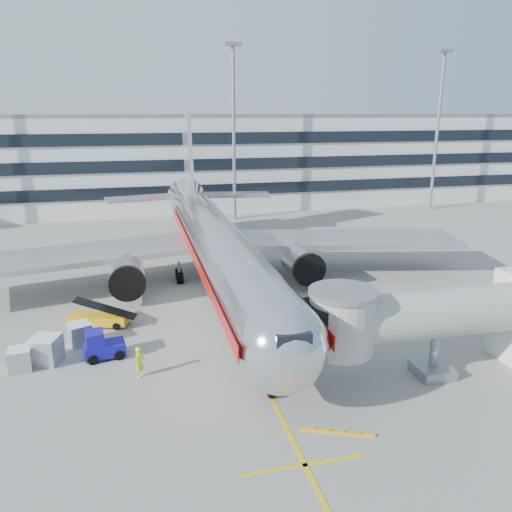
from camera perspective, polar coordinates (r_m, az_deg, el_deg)
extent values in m
plane|color=gray|center=(36.95, -1.62, -9.42)|extent=(180.00, 180.00, 0.00)
cube|color=yellow|center=(46.01, -4.27, -4.17)|extent=(0.25, 70.00, 0.01)
cube|color=yellow|center=(25.46, 5.64, -22.69)|extent=(6.00, 0.25, 0.01)
cylinder|color=silver|center=(42.83, -3.94, 0.20)|extent=(5.00, 36.00, 5.00)
sphere|color=silver|center=(26.40, 2.98, -10.28)|extent=(5.00, 5.00, 5.00)
cone|color=silver|center=(64.95, -7.50, 6.13)|extent=(5.00, 10.00, 5.00)
cube|color=black|center=(24.62, 4.04, -9.44)|extent=(1.80, 1.20, 0.90)
cube|color=#B7B7BC|center=(51.78, 9.31, 1.91)|extent=(24.95, 12.07, 0.50)
cube|color=#B7B7BC|center=(48.16, -20.52, 0.00)|extent=(24.95, 12.07, 0.50)
cylinder|color=#99999E|center=(47.19, 5.29, -0.85)|extent=(3.00, 4.20, 3.00)
cylinder|color=#99999E|center=(44.78, -14.48, -2.26)|extent=(3.00, 4.20, 3.00)
cylinder|color=black|center=(45.40, 6.11, -1.57)|extent=(3.10, 0.50, 3.10)
cylinder|color=black|center=(42.88, -14.49, -3.08)|extent=(3.10, 0.50, 3.10)
cube|color=#B7B7BC|center=(64.83, -7.70, 10.03)|extent=(0.45, 9.39, 13.72)
cube|color=#B7B7BC|center=(66.63, -2.88, 7.02)|extent=(10.41, 4.94, 0.35)
cube|color=#B7B7BC|center=(65.47, -12.44, 6.50)|extent=(10.41, 4.94, 0.35)
cylinder|color=gray|center=(29.66, 1.75, -14.33)|extent=(0.24, 0.24, 1.80)
cylinder|color=black|center=(29.89, 1.74, -15.07)|extent=(0.35, 0.90, 0.90)
cylinder|color=gray|center=(49.98, -1.45, -1.25)|extent=(0.30, 0.30, 2.00)
cylinder|color=gray|center=(49.08, -8.77, -1.77)|extent=(0.30, 0.30, 2.00)
cube|color=#A7110B|center=(43.23, -0.66, 0.80)|extent=(0.06, 38.00, 0.90)
cube|color=#A7110B|center=(42.42, -7.30, 0.36)|extent=(0.06, 38.00, 0.90)
cylinder|color=#A8A8A3|center=(32.37, 20.13, -6.16)|extent=(13.00, 3.00, 3.00)
cylinder|color=#A8A8A3|center=(29.45, 9.77, -7.60)|extent=(3.80, 3.80, 3.40)
cylinder|color=gray|center=(28.75, 9.95, -4.13)|extent=(4.00, 4.00, 0.30)
cube|color=black|center=(28.99, 7.39, -7.89)|extent=(1.40, 2.60, 2.60)
cylinder|color=gray|center=(33.40, 19.69, -10.30)|extent=(0.56, 0.56, 3.20)
cube|color=gray|center=(33.95, 19.49, -12.20)|extent=(2.20, 2.20, 0.70)
cylinder|color=black|center=(33.50, 18.17, -12.47)|extent=(0.35, 0.70, 0.70)
cylinder|color=black|center=(34.42, 20.77, -11.93)|extent=(0.35, 0.70, 0.70)
cube|color=silver|center=(91.26, -9.54, 10.62)|extent=(150.00, 24.00, 15.00)
cube|color=black|center=(79.71, -8.72, 7.34)|extent=(150.00, 0.30, 1.80)
cube|color=black|center=(79.21, -8.84, 10.20)|extent=(150.00, 0.30, 1.80)
cube|color=black|center=(78.91, -8.97, 13.09)|extent=(150.00, 0.30, 1.80)
cube|color=gray|center=(90.87, -9.78, 15.52)|extent=(150.00, 24.00, 0.60)
cylinder|color=gray|center=(76.16, -2.54, 13.54)|extent=(0.50, 0.50, 25.00)
cube|color=gray|center=(76.65, -2.67, 23.07)|extent=(2.40, 1.20, 0.50)
cylinder|color=gray|center=(89.29, 19.98, 13.00)|extent=(0.50, 0.50, 25.00)
cube|color=gray|center=(89.71, 20.81, 21.09)|extent=(2.40, 1.20, 0.50)
cube|color=#F8AE0A|center=(40.67, -17.54, -6.89)|extent=(4.67, 2.70, 0.70)
cube|color=black|center=(40.34, -17.65, -5.71)|extent=(4.75, 2.28, 1.53)
cylinder|color=black|center=(41.90, -19.30, -6.73)|extent=(0.65, 0.43, 0.60)
cylinder|color=black|center=(40.71, -19.98, -7.48)|extent=(0.65, 0.43, 0.60)
cylinder|color=black|center=(40.89, -15.06, -6.93)|extent=(0.65, 0.43, 0.60)
cylinder|color=black|center=(39.67, -15.62, -7.71)|extent=(0.65, 0.43, 0.60)
cube|color=#110D99|center=(35.56, -16.91, -10.14)|extent=(2.84, 1.89, 0.85)
cube|color=#110D99|center=(35.17, -17.95, -9.00)|extent=(1.33, 1.57, 1.04)
cube|color=black|center=(35.04, -17.99, -8.51)|extent=(1.21, 1.37, 0.09)
cylinder|color=black|center=(36.28, -18.34, -10.23)|extent=(0.70, 0.38, 0.66)
cylinder|color=black|center=(35.00, -18.15, -11.21)|extent=(0.70, 0.38, 0.66)
cylinder|color=black|center=(36.38, -15.65, -9.91)|extent=(0.70, 0.38, 0.66)
cylinder|color=black|center=(35.11, -15.34, -10.87)|extent=(0.70, 0.38, 0.66)
cube|color=#A5A8AC|center=(38.01, -19.51, -8.41)|extent=(1.87, 1.87, 1.49)
cube|color=white|center=(37.71, -19.62, -7.35)|extent=(1.87, 1.87, 0.06)
cube|color=#A5A8AC|center=(35.88, -25.34, -10.65)|extent=(1.49, 1.49, 1.42)
cube|color=white|center=(35.58, -25.48, -9.59)|extent=(1.49, 1.49, 0.05)
cube|color=#A5A8AC|center=(36.09, -22.85, -9.88)|extent=(2.16, 2.16, 1.76)
cube|color=white|center=(35.73, -23.01, -8.57)|extent=(2.16, 2.16, 0.07)
imported|color=#BBFF1A|center=(32.49, -13.15, -11.71)|extent=(0.84, 0.85, 1.98)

